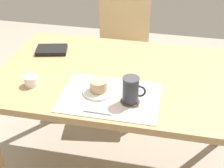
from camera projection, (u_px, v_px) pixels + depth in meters
The scene contains 11 objects.
ground_plane at pixel (122, 168), 2.07m from camera, with size 4.40×4.40×0.02m, color #9E9384.
dining_table at pixel (124, 85), 1.71m from camera, with size 1.37×0.83×0.73m.
wooden_chair at pixel (124, 49), 2.40m from camera, with size 0.48×0.48×0.91m.
placemat at pixel (110, 97), 1.49m from camera, with size 0.47×0.33×0.00m, color silver.
pastry_plate at pixel (99, 91), 1.51m from camera, with size 0.16×0.16×0.01m, color silver.
pastry at pixel (99, 85), 1.50m from camera, with size 0.08×0.08×0.05m, color tan.
coffee_coaster at pixel (130, 101), 1.45m from camera, with size 0.09×0.09×0.01m, color brown.
coffee_mug at pixel (131, 90), 1.42m from camera, with size 0.11×0.08×0.13m.
teaspoon at pixel (98, 112), 1.38m from camera, with size 0.01×0.01×0.13m, color silver.
sugar_bowl at pixel (31, 81), 1.57m from camera, with size 0.07×0.07×0.05m, color white.
small_book at pixel (52, 50), 1.88m from camera, with size 0.18×0.12×0.02m, color black.
Camera 1 is at (0.23, -1.41, 1.60)m, focal length 50.00 mm.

